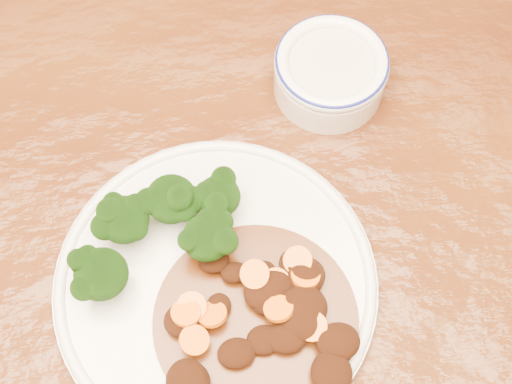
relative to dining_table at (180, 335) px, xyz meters
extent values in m
cube|color=#522B0E|center=(0.00, 0.00, 0.06)|extent=(1.50, 0.91, 0.04)
cylinder|color=silver|center=(0.04, 0.02, 0.09)|extent=(0.28, 0.28, 0.01)
torus|color=silver|center=(0.04, 0.02, 0.09)|extent=(0.28, 0.28, 0.01)
cylinder|color=#73A153|center=(-0.05, 0.03, 0.10)|extent=(0.01, 0.01, 0.02)
ellipsoid|color=black|center=(-0.05, 0.03, 0.12)|extent=(0.05, 0.05, 0.04)
cylinder|color=#73A153|center=(-0.03, 0.07, 0.10)|extent=(0.01, 0.01, 0.02)
ellipsoid|color=black|center=(-0.03, 0.07, 0.12)|extent=(0.04, 0.04, 0.03)
cylinder|color=#73A153|center=(0.05, 0.09, 0.10)|extent=(0.01, 0.01, 0.02)
ellipsoid|color=black|center=(0.05, 0.09, 0.12)|extent=(0.04, 0.04, 0.03)
cylinder|color=#73A153|center=(0.04, 0.05, 0.10)|extent=(0.01, 0.01, 0.02)
ellipsoid|color=black|center=(0.04, 0.05, 0.12)|extent=(0.04, 0.04, 0.03)
cylinder|color=#73A153|center=(0.01, 0.09, 0.10)|extent=(0.01, 0.01, 0.02)
ellipsoid|color=black|center=(0.01, 0.09, 0.12)|extent=(0.05, 0.05, 0.04)
cylinder|color=#4E2108|center=(0.07, -0.02, 0.09)|extent=(0.17, 0.17, 0.00)
ellipsoid|color=black|center=(0.05, -0.05, 0.10)|extent=(0.03, 0.03, 0.02)
ellipsoid|color=black|center=(0.11, -0.02, 0.11)|extent=(0.04, 0.04, 0.02)
ellipsoid|color=black|center=(0.13, -0.07, 0.11)|extent=(0.03, 0.04, 0.02)
ellipsoid|color=black|center=(0.11, 0.02, 0.11)|extent=(0.03, 0.03, 0.01)
ellipsoid|color=black|center=(0.04, 0.03, 0.11)|extent=(0.03, 0.02, 0.01)
ellipsoid|color=black|center=(0.12, 0.01, 0.11)|extent=(0.03, 0.03, 0.02)
ellipsoid|color=black|center=(0.01, -0.07, 0.11)|extent=(0.03, 0.04, 0.02)
ellipsoid|color=black|center=(0.13, -0.05, 0.11)|extent=(0.04, 0.03, 0.02)
ellipsoid|color=black|center=(0.08, 0.02, 0.10)|extent=(0.02, 0.02, 0.01)
ellipsoid|color=black|center=(0.11, -0.03, 0.11)|extent=(0.04, 0.03, 0.02)
ellipsoid|color=black|center=(0.09, -0.04, 0.10)|extent=(0.03, 0.03, 0.02)
ellipsoid|color=black|center=(0.08, -0.01, 0.10)|extent=(0.03, 0.03, 0.02)
ellipsoid|color=black|center=(0.08, 0.00, 0.11)|extent=(0.03, 0.03, 0.01)
ellipsoid|color=black|center=(0.04, -0.01, 0.10)|extent=(0.02, 0.02, 0.01)
ellipsoid|color=black|center=(0.01, -0.02, 0.11)|extent=(0.03, 0.03, 0.02)
ellipsoid|color=black|center=(0.01, -0.07, 0.10)|extent=(0.04, 0.04, 0.02)
ellipsoid|color=black|center=(0.08, -0.04, 0.10)|extent=(0.03, 0.03, 0.01)
ellipsoid|color=black|center=(0.09, 0.00, 0.11)|extent=(0.03, 0.03, 0.02)
ellipsoid|color=black|center=(0.06, 0.02, 0.10)|extent=(0.02, 0.02, 0.01)
cylinder|color=#DD600C|center=(0.11, 0.02, 0.11)|extent=(0.03, 0.03, 0.01)
cylinder|color=#DD600C|center=(0.02, -0.01, 0.11)|extent=(0.03, 0.03, 0.01)
cylinder|color=#DD600C|center=(0.02, -0.04, 0.11)|extent=(0.04, 0.04, 0.01)
cylinder|color=#DD600C|center=(0.09, -0.02, 0.11)|extent=(0.03, 0.03, 0.02)
cylinder|color=#DD600C|center=(0.02, -0.01, 0.11)|extent=(0.03, 0.03, 0.01)
cylinder|color=#DD600C|center=(0.12, 0.01, 0.11)|extent=(0.03, 0.03, 0.01)
cylinder|color=#DD600C|center=(0.04, -0.01, 0.11)|extent=(0.03, 0.03, 0.02)
cylinder|color=#DD600C|center=(0.09, 0.01, 0.11)|extent=(0.03, 0.03, 0.01)
cylinder|color=#DD600C|center=(0.07, 0.01, 0.12)|extent=(0.04, 0.03, 0.01)
cylinder|color=#DD600C|center=(0.12, -0.04, 0.11)|extent=(0.04, 0.04, 0.01)
cylinder|color=white|center=(0.17, 0.21, 0.10)|extent=(0.11, 0.11, 0.04)
cylinder|color=beige|center=(0.17, 0.21, 0.12)|extent=(0.08, 0.08, 0.01)
torus|color=white|center=(0.17, 0.21, 0.12)|extent=(0.11, 0.11, 0.01)
torus|color=navy|center=(0.17, 0.21, 0.13)|extent=(0.11, 0.11, 0.01)
camera|label=1|loc=(0.05, -0.18, 0.68)|focal=50.00mm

